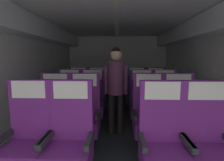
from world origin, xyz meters
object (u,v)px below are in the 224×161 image
(seat_c_right_window, at_px, (142,103))
(seat_d_left_aisle, at_px, (97,94))
(seat_c_left_window, at_px, (69,102))
(seat_a_right_window, at_px, (162,143))
(seat_b_left_aisle, at_px, (84,116))
(seat_c_right_aisle, at_px, (165,103))
(flight_attendant, at_px, (116,82))
(seat_a_left_aisle, at_px, (70,141))
(seat_d_left_window, at_px, (78,93))
(seat_d_right_aisle, at_px, (156,94))
(seat_a_right_aisle, at_px, (207,144))
(seat_a_left_window, at_px, (28,140))
(seat_b_right_window, at_px, (149,116))
(seat_c_left_aisle, at_px, (92,102))
(seat_d_right_window, at_px, (136,94))
(seat_b_left_window, at_px, (55,115))
(seat_b_right_aisle, at_px, (179,117))

(seat_c_right_window, bearing_deg, seat_d_left_aisle, 140.06)
(seat_c_left_window, bearing_deg, seat_a_right_window, -48.99)
(seat_b_left_aisle, distance_m, seat_c_right_aisle, 1.74)
(seat_c_right_window, bearing_deg, seat_c_left_window, 179.17)
(flight_attendant, bearing_deg, seat_c_right_window, 43.93)
(seat_a_left_aisle, height_order, seat_d_left_window, same)
(seat_c_right_window, xyz_separation_m, seat_d_right_aisle, (0.48, 0.87, 0.00))
(seat_a_right_aisle, distance_m, seat_d_right_aisle, 2.59)
(seat_a_right_aisle, xyz_separation_m, seat_c_right_window, (-0.47, 1.72, 0.00))
(seat_a_left_window, bearing_deg, seat_b_right_window, 29.12)
(seat_c_left_aisle, bearing_deg, flight_attendant, -40.43)
(seat_b_right_window, bearing_deg, seat_a_right_window, -90.03)
(seat_b_right_window, xyz_separation_m, seat_c_left_aisle, (-1.03, 0.85, 0.00))
(seat_d_left_aisle, relative_size, seat_d_right_window, 1.00)
(seat_d_left_aisle, distance_m, flight_attendant, 1.48)
(seat_a_right_aisle, distance_m, seat_a_right_window, 0.48)
(seat_c_right_aisle, height_order, seat_d_left_aisle, same)
(seat_d_left_aisle, bearing_deg, seat_c_right_aisle, -29.54)
(seat_a_right_window, xyz_separation_m, seat_b_left_aisle, (-1.03, 0.88, 0.00))
(seat_d_left_aisle, height_order, seat_d_right_window, same)
(seat_b_left_window, relative_size, seat_d_right_window, 1.00)
(seat_a_right_aisle, height_order, seat_c_right_aisle, same)
(seat_c_left_aisle, height_order, seat_d_left_window, same)
(seat_d_right_window, bearing_deg, seat_d_right_aisle, -0.90)
(seat_a_left_aisle, height_order, seat_c_right_window, same)
(seat_c_left_window, bearing_deg, seat_d_left_window, 90.08)
(seat_a_right_window, bearing_deg, seat_c_right_window, 89.75)
(seat_d_left_aisle, distance_m, seat_d_right_aisle, 1.52)
(seat_c_right_window, relative_size, seat_d_left_aisle, 1.00)
(seat_d_left_aisle, bearing_deg, seat_c_left_window, -120.08)
(seat_c_right_window, height_order, seat_d_right_aisle, same)
(seat_a_left_aisle, bearing_deg, seat_b_right_window, 39.96)
(seat_b_left_window, bearing_deg, seat_d_right_window, 48.95)
(seat_c_left_window, relative_size, seat_c_right_window, 1.00)
(seat_b_right_window, height_order, seat_c_right_aisle, same)
(seat_d_left_window, xyz_separation_m, seat_d_right_window, (1.51, 0.01, 0.00))
(seat_a_left_window, bearing_deg, seat_a_right_aisle, -0.62)
(seat_d_left_window, bearing_deg, seat_c_right_aisle, -23.12)
(seat_a_left_window, height_order, seat_c_left_aisle, same)
(seat_b_left_aisle, distance_m, flight_attendant, 0.82)
(seat_d_left_aisle, bearing_deg, seat_a_left_aisle, -89.94)
(seat_a_left_aisle, height_order, seat_a_right_window, same)
(seat_a_left_window, xyz_separation_m, seat_b_right_aisle, (2.00, 0.86, 0.00))
(seat_c_right_window, distance_m, seat_d_left_window, 1.75)
(seat_a_left_window, distance_m, seat_a_right_aisle, 1.99)
(seat_a_right_aisle, xyz_separation_m, seat_c_left_window, (-2.00, 1.74, 0.00))
(seat_b_left_aisle, distance_m, seat_d_left_window, 1.78)
(seat_b_right_window, relative_size, seat_d_right_aisle, 1.00)
(seat_a_right_aisle, distance_m, flight_attendant, 1.71)
(seat_a_left_aisle, bearing_deg, seat_a_right_aisle, -0.26)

